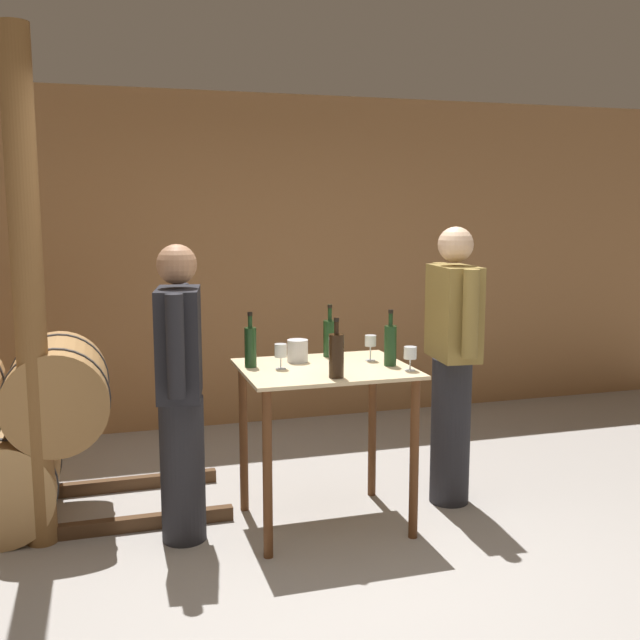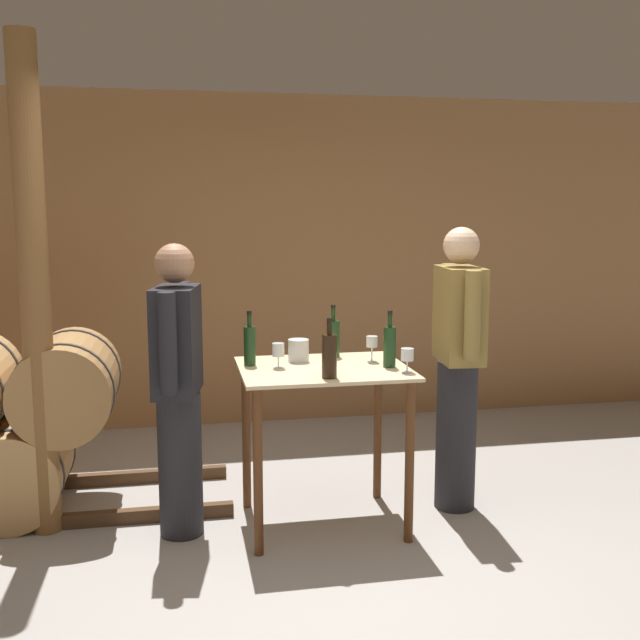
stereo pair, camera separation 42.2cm
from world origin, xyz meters
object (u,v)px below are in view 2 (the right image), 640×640
at_px(wine_bottle_far_left, 250,344).
at_px(ice_bucket, 298,350).
at_px(wooden_post, 35,292).
at_px(wine_glass_near_right, 407,355).
at_px(person_visitor_with_scarf, 458,362).
at_px(wine_bottle_right, 390,345).
at_px(wine_glass_near_left, 278,351).
at_px(wine_glass_near_center, 372,343).
at_px(wine_bottle_center, 333,337).
at_px(wine_bottle_left, 329,355).
at_px(person_host, 178,384).

height_order(wine_bottle_far_left, ice_bucket, wine_bottle_far_left).
xyz_separation_m(wooden_post, wine_glass_near_right, (1.95, -0.43, -0.34)).
bearing_deg(wooden_post, wine_glass_near_right, -12.40).
xyz_separation_m(wine_bottle_far_left, person_visitor_with_scarf, (1.23, -0.03, -0.15)).
distance_m(wine_bottle_right, person_visitor_with_scarf, 0.51).
distance_m(wooden_post, wine_bottle_far_left, 1.19).
bearing_deg(wine_glass_near_left, wine_glass_near_center, 7.28).
bearing_deg(wine_bottle_right, wooden_post, 171.74).
height_order(wine_bottle_center, wine_glass_near_left, wine_bottle_center).
relative_size(wine_bottle_left, person_host, 0.20).
bearing_deg(wooden_post, person_host, -13.91).
relative_size(wine_glass_near_center, person_host, 0.09).
relative_size(wine_bottle_far_left, person_host, 0.19).
xyz_separation_m(wine_bottle_center, ice_bucket, (-0.23, -0.10, -0.05)).
bearing_deg(wine_bottle_center, person_visitor_with_scarf, -14.73).
relative_size(wooden_post, wine_bottle_far_left, 8.75).
bearing_deg(wooden_post, wine_bottle_right, -8.26).
relative_size(wine_glass_near_left, person_visitor_with_scarf, 0.08).
bearing_deg(wine_bottle_right, person_host, 175.44).
height_order(wine_bottle_right, wine_glass_near_left, wine_bottle_right).
distance_m(wooden_post, wine_bottle_center, 1.68).
height_order(wine_glass_near_center, person_visitor_with_scarf, person_visitor_with_scarf).
bearing_deg(wine_bottle_center, wine_bottle_right, -54.40).
height_order(wooden_post, person_host, wooden_post).
xyz_separation_m(wooden_post, person_visitor_with_scarf, (2.37, -0.12, -0.46)).
xyz_separation_m(wine_bottle_left, wine_glass_near_left, (-0.23, 0.28, -0.02)).
relative_size(wine_bottle_center, ice_bucket, 2.41).
distance_m(wine_bottle_center, person_host, 0.96).
bearing_deg(wooden_post, ice_bucket, -1.23).
bearing_deg(wine_bottle_right, wine_glass_near_right, -70.60).
bearing_deg(wine_bottle_left, wine_glass_near_left, 128.85).
bearing_deg(person_visitor_with_scarf, wine_glass_near_center, 179.90).
relative_size(wine_bottle_far_left, person_visitor_with_scarf, 0.18).
distance_m(wine_bottle_right, wine_glass_near_right, 0.17).
bearing_deg(wine_bottle_left, wine_glass_near_center, 47.69).
relative_size(wine_bottle_right, person_host, 0.20).
xyz_separation_m(wine_glass_near_left, wine_glass_near_right, (0.66, -0.24, -0.00)).
bearing_deg(person_host, wine_glass_near_left, -0.50).
distance_m(wooden_post, wine_glass_near_left, 1.35).
height_order(wine_glass_near_center, wine_glass_near_right, wine_glass_near_center).
bearing_deg(wine_glass_near_right, person_host, 168.53).
xyz_separation_m(wine_glass_near_center, person_visitor_with_scarf, (0.53, -0.00, -0.14)).
distance_m(ice_bucket, person_visitor_with_scarf, 0.95).
bearing_deg(wine_glass_near_left, person_visitor_with_scarf, 3.70).
bearing_deg(person_visitor_with_scarf, wine_bottle_right, -161.40).
relative_size(wine_glass_near_left, person_host, 0.09).
height_order(wine_bottle_right, wine_glass_near_center, wine_bottle_right).
bearing_deg(wine_glass_near_left, wine_bottle_far_left, 145.99).
distance_m(wine_glass_near_left, person_host, 0.57).
bearing_deg(ice_bucket, person_host, -167.46).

